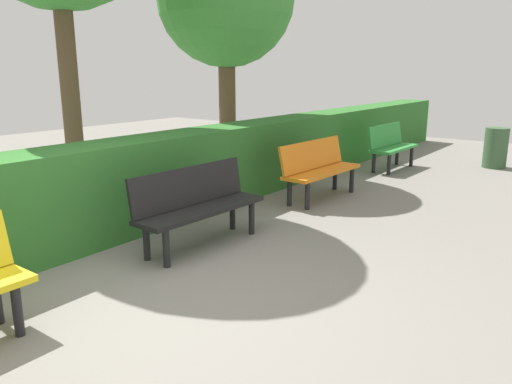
# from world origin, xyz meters

# --- Properties ---
(ground_plane) EXTENTS (23.60, 23.60, 0.00)m
(ground_plane) POSITION_xyz_m (0.00, 0.00, 0.00)
(ground_plane) COLOR gray
(bench_green) EXTENTS (1.38, 0.50, 0.86)m
(bench_green) POSITION_xyz_m (-6.60, -0.69, 0.48)
(bench_green) COLOR #2D8C38
(bench_green) RESTS_ON ground_plane
(bench_orange) EXTENTS (1.59, 0.53, 0.86)m
(bench_orange) POSITION_xyz_m (-3.81, -0.69, 0.48)
(bench_orange) COLOR orange
(bench_orange) RESTS_ON ground_plane
(bench_black) EXTENTS (1.63, 0.52, 0.86)m
(bench_black) POSITION_xyz_m (-1.22, -0.73, 0.48)
(bench_black) COLOR black
(bench_black) RESTS_ON ground_plane
(hedge_row) EXTENTS (19.60, 0.69, 1.09)m
(hedge_row) POSITION_xyz_m (-1.22, -1.76, 0.54)
(hedge_row) COLOR #2D6B28
(hedge_row) RESTS_ON ground_plane
(trash_bin) EXTENTS (0.44, 0.44, 0.78)m
(trash_bin) POSITION_xyz_m (-7.99, 0.91, 0.39)
(trash_bin) COLOR #385938
(trash_bin) RESTS_ON ground_plane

